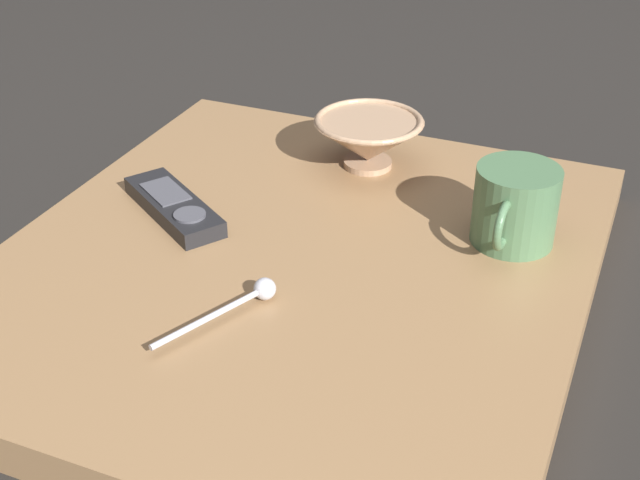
{
  "coord_description": "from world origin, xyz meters",
  "views": [
    {
      "loc": [
        -0.33,
        0.72,
        0.54
      ],
      "look_at": [
        -0.03,
        -0.01,
        0.06
      ],
      "focal_mm": 49.47,
      "sensor_mm": 36.0,
      "label": 1
    }
  ],
  "objects_px": {
    "cereal_bowl": "(366,139)",
    "coffee_mug": "(515,206)",
    "teaspoon": "(249,297)",
    "tv_remote_near": "(174,206)"
  },
  "relations": [
    {
      "from": "cereal_bowl",
      "to": "coffee_mug",
      "type": "xyz_separation_m",
      "value": [
        -0.21,
        0.11,
        0.01
      ]
    },
    {
      "from": "teaspoon",
      "to": "tv_remote_near",
      "type": "distance_m",
      "value": 0.21
    },
    {
      "from": "cereal_bowl",
      "to": "teaspoon",
      "type": "bearing_deg",
      "value": 90.19
    },
    {
      "from": "teaspoon",
      "to": "tv_remote_near",
      "type": "xyz_separation_m",
      "value": [
        0.16,
        -0.13,
        -0.0
      ]
    },
    {
      "from": "cereal_bowl",
      "to": "coffee_mug",
      "type": "distance_m",
      "value": 0.24
    },
    {
      "from": "cereal_bowl",
      "to": "coffee_mug",
      "type": "height_order",
      "value": "coffee_mug"
    },
    {
      "from": "coffee_mug",
      "to": "teaspoon",
      "type": "bearing_deg",
      "value": 46.54
    },
    {
      "from": "coffee_mug",
      "to": "teaspoon",
      "type": "xyz_separation_m",
      "value": [
        0.21,
        0.22,
        -0.03
      ]
    },
    {
      "from": "tv_remote_near",
      "to": "coffee_mug",
      "type": "bearing_deg",
      "value": -166.29
    },
    {
      "from": "cereal_bowl",
      "to": "teaspoon",
      "type": "relative_size",
      "value": 1.01
    }
  ]
}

